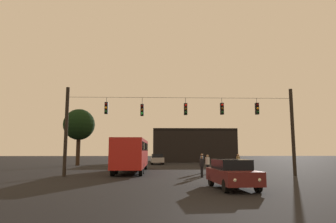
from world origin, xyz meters
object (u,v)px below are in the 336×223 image
object	(u,v)px
car_far_left	(157,159)
city_bus	(132,152)
pedestrian_crossing_center	(202,162)
pedestrian_crossing_right	(202,165)
pedestrian_crossing_left	(238,162)
car_near_right	(232,173)
pedestrian_near_bus	(208,163)
tree_left_silhouette	(79,125)

from	to	relation	value
car_far_left	city_bus	bearing A→B (deg)	-98.12
pedestrian_crossing_center	pedestrian_crossing_right	world-z (taller)	pedestrian_crossing_center
pedestrian_crossing_left	pedestrian_crossing_right	world-z (taller)	pedestrian_crossing_left
city_bus	car_far_left	distance (m)	16.55
city_bus	car_far_left	size ratio (longest dim) A/B	2.50
car_near_right	pedestrian_near_bus	size ratio (longest dim) A/B	2.68
tree_left_silhouette	pedestrian_near_bus	bearing A→B (deg)	-45.85
car_near_right	pedestrian_crossing_left	xyz separation A→B (m)	(3.45, 11.45, 0.17)
pedestrian_crossing_center	pedestrian_near_bus	xyz separation A→B (m)	(0.29, -1.24, -0.05)
pedestrian_crossing_right	pedestrian_near_bus	size ratio (longest dim) A/B	0.95
pedestrian_crossing_left	pedestrian_crossing_right	bearing A→B (deg)	-131.02
car_near_right	pedestrian_crossing_right	size ratio (longest dim) A/B	2.82
car_far_left	pedestrian_near_bus	distance (m)	19.40
city_bus	pedestrian_crossing_center	size ratio (longest dim) A/B	6.39
car_near_right	pedestrian_crossing_left	world-z (taller)	pedestrian_crossing_left
city_bus	pedestrian_crossing_right	xyz separation A→B (m)	(5.72, -5.61, -0.99)
city_bus	pedestrian_crossing_center	bearing A→B (deg)	-11.64
pedestrian_crossing_left	city_bus	bearing A→B (deg)	174.28
car_far_left	pedestrian_crossing_right	xyz separation A→B (m)	(3.39, -21.96, 0.08)
car_far_left	pedestrian_crossing_right	bearing A→B (deg)	-81.23
car_near_right	car_far_left	distance (m)	29.05
city_bus	pedestrian_crossing_center	xyz separation A→B (m)	(6.38, -1.31, -0.89)
city_bus	pedestrian_near_bus	distance (m)	7.21
city_bus	pedestrian_crossing_right	size ratio (longest dim) A/B	7.02
car_far_left	pedestrian_crossing_left	world-z (taller)	pedestrian_crossing_left
tree_left_silhouette	pedestrian_crossing_left	bearing A→B (deg)	-37.52
pedestrian_crossing_left	tree_left_silhouette	distance (m)	23.32
city_bus	car_near_right	bearing A→B (deg)	-63.09
pedestrian_crossing_center	pedestrian_near_bus	size ratio (longest dim) A/B	1.04
pedestrian_crossing_left	pedestrian_crossing_right	size ratio (longest dim) A/B	1.08
car_near_right	pedestrian_crossing_center	distance (m)	11.11
city_bus	tree_left_silhouette	xyz separation A→B (m)	(-8.39, 12.95, 3.65)
pedestrian_near_bus	tree_left_silhouette	world-z (taller)	tree_left_silhouette
car_far_left	tree_left_silhouette	xyz separation A→B (m)	(-10.72, -3.40, 4.71)
car_near_right	car_far_left	size ratio (longest dim) A/B	1.00
car_far_left	pedestrian_crossing_right	world-z (taller)	pedestrian_crossing_right
car_far_left	tree_left_silhouette	world-z (taller)	tree_left_silhouette
car_far_left	pedestrian_near_bus	size ratio (longest dim) A/B	2.67
pedestrian_crossing_center	pedestrian_near_bus	world-z (taller)	pedestrian_crossing_center
car_far_left	pedestrian_near_bus	xyz separation A→B (m)	(4.34, -18.91, 0.14)
car_near_right	tree_left_silhouette	xyz separation A→B (m)	(-14.70, 25.38, 4.71)
pedestrian_crossing_center	pedestrian_crossing_right	size ratio (longest dim) A/B	1.10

